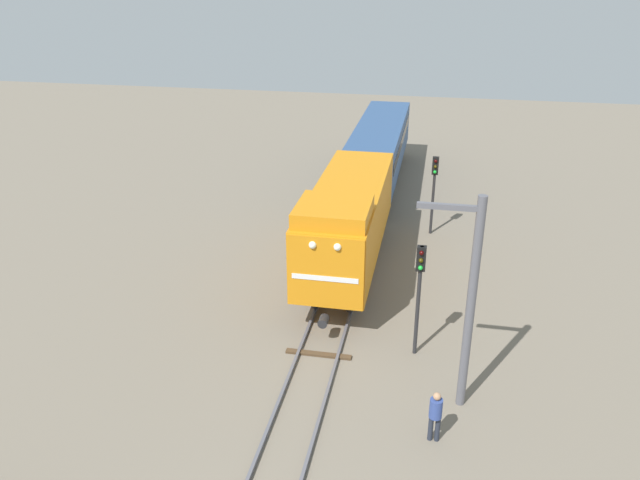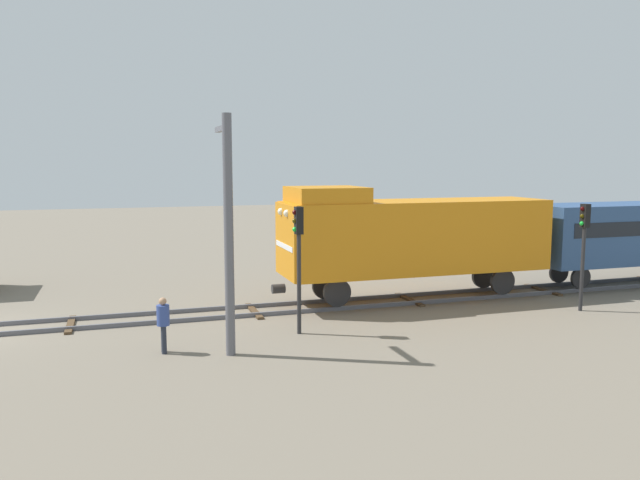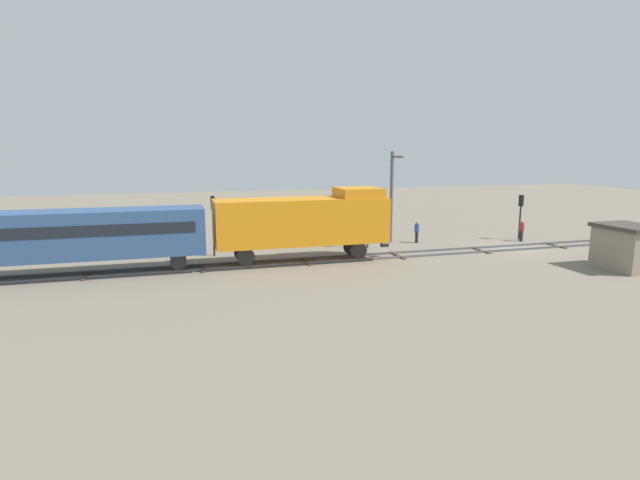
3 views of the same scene
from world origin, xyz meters
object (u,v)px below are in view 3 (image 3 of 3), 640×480
passenger_car_leading (78,233)px  worker_by_signal (417,230)px  locomotive (305,220)px  relay_hut (628,247)px  traffic_signal_mid (368,208)px  traffic_signal_near (521,208)px  worker_near_track (522,229)px  traffic_signal_far (213,214)px  catenary_mast (392,194)px

passenger_car_leading → worker_by_signal: 23.97m
locomotive → relay_hut: size_ratio=3.31×
passenger_car_leading → traffic_signal_mid: bearing=-79.9°
traffic_signal_mid → traffic_signal_near: bearing=-90.9°
traffic_signal_near → worker_near_track: bearing=152.6°
locomotive → worker_by_signal: locomotive is taller
traffic_signal_far → worker_near_track: (-1.20, -24.04, -1.88)m
worker_near_track → catenary_mast: catenary_mast is taller
passenger_car_leading → traffic_signal_far: (3.60, -7.84, 0.36)m
passenger_car_leading → worker_near_track: passenger_car_leading is taller
traffic_signal_far → worker_by_signal: traffic_signal_far is taller
catenary_mast → traffic_signal_near: bearing=-99.3°
worker_by_signal → relay_hut: size_ratio=0.49×
locomotive → relay_hut: (-7.50, -18.36, -1.38)m
relay_hut → passenger_car_leading: bearing=76.7°
traffic_signal_near → locomotive: bearing=99.6°
traffic_signal_near → traffic_signal_mid: (0.20, 13.20, 0.42)m
traffic_signal_far → worker_by_signal: size_ratio=2.44×
locomotive → traffic_signal_near: (3.20, -18.96, -0.23)m
catenary_mast → worker_near_track: bearing=-103.9°
worker_near_track → traffic_signal_mid: bearing=170.5°
locomotive → traffic_signal_near: locomotive is taller
worker_near_track → traffic_signal_near: bearing=57.5°
traffic_signal_near → catenary_mast: size_ratio=0.51×
worker_by_signal → worker_near_track: bearing=2.9°
traffic_signal_near → relay_hut: (-10.70, 0.60, -1.15)m
traffic_signal_mid → worker_near_track: size_ratio=2.51×
traffic_signal_mid → worker_by_signal: (0.80, -4.45, -1.96)m
locomotive → catenary_mast: (4.93, -8.33, 1.02)m
traffic_signal_mid → traffic_signal_far: 11.26m
traffic_signal_near → traffic_signal_mid: 13.21m
locomotive → traffic_signal_mid: size_ratio=2.72×
traffic_signal_near → worker_by_signal: (1.00, 8.74, -1.55)m
locomotive → worker_near_track: 18.78m
locomotive → worker_by_signal: 11.18m
traffic_signal_far → catenary_mast: size_ratio=0.58×
passenger_car_leading → traffic_signal_far: bearing=-65.3°
worker_near_track → worker_by_signal: size_ratio=1.00×
traffic_signal_far → worker_near_track: size_ratio=2.44×
traffic_signal_far → catenary_mast: 13.92m
traffic_signal_far → worker_near_track: traffic_signal_far is taller
passenger_car_leading → catenary_mast: (4.93, -21.66, 1.27)m
traffic_signal_near → relay_hut: traffic_signal_near is taller
worker_near_track → catenary_mast: (2.53, 10.21, 2.80)m
locomotive → worker_near_track: locomotive is taller
locomotive → passenger_car_leading: (0.00, 13.34, -0.25)m
traffic_signal_near → traffic_signal_far: traffic_signal_far is taller
worker_near_track → worker_by_signal: same height
traffic_signal_far → traffic_signal_mid: bearing=-91.0°
locomotive → passenger_car_leading: size_ratio=0.83×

